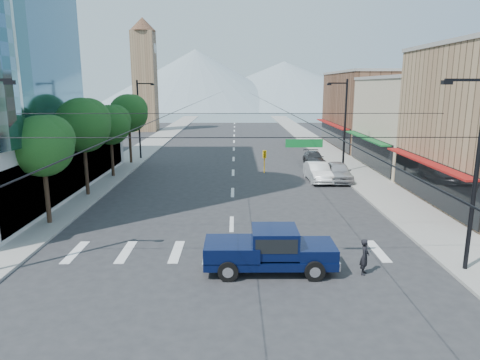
{
  "coord_description": "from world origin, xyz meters",
  "views": [
    {
      "loc": [
        0.26,
        -19.21,
        8.37
      ],
      "look_at": [
        0.5,
        5.06,
        3.0
      ],
      "focal_mm": 32.0,
      "sensor_mm": 36.0,
      "label": 1
    }
  ],
  "objects_px": {
    "pedestrian": "(365,257)",
    "parked_car_near": "(338,172)",
    "pickup_truck": "(269,249)",
    "parked_car_mid": "(318,172)",
    "parked_car_far": "(314,158)"
  },
  "relations": [
    {
      "from": "pedestrian",
      "to": "parked_car_near",
      "type": "xyz_separation_m",
      "value": [
        3.33,
        19.32,
        0.03
      ]
    },
    {
      "from": "pickup_truck",
      "to": "parked_car_mid",
      "type": "xyz_separation_m",
      "value": [
        5.82,
        18.99,
        -0.24
      ]
    },
    {
      "from": "pickup_truck",
      "to": "parked_car_far",
      "type": "xyz_separation_m",
      "value": [
        6.93,
        27.17,
        -0.37
      ]
    },
    {
      "from": "parked_car_near",
      "to": "parked_car_mid",
      "type": "bearing_deg",
      "value": 179.87
    },
    {
      "from": "parked_car_near",
      "to": "parked_car_far",
      "type": "relative_size",
      "value": 1.05
    },
    {
      "from": "pedestrian",
      "to": "parked_car_near",
      "type": "distance_m",
      "value": 19.6
    },
    {
      "from": "parked_car_near",
      "to": "pedestrian",
      "type": "bearing_deg",
      "value": -98.61
    },
    {
      "from": "pickup_truck",
      "to": "parked_car_far",
      "type": "bearing_deg",
      "value": 75.82
    },
    {
      "from": "pedestrian",
      "to": "parked_car_mid",
      "type": "height_order",
      "value": "parked_car_mid"
    },
    {
      "from": "pickup_truck",
      "to": "parked_car_near",
      "type": "bearing_deg",
      "value": 68.22
    },
    {
      "from": "pickup_truck",
      "to": "parked_car_near",
      "type": "xyz_separation_m",
      "value": [
        7.62,
        18.95,
        -0.21
      ]
    },
    {
      "from": "pedestrian",
      "to": "parked_car_near",
      "type": "bearing_deg",
      "value": 14.87
    },
    {
      "from": "parked_car_mid",
      "to": "parked_car_far",
      "type": "bearing_deg",
      "value": 80.39
    },
    {
      "from": "pickup_truck",
      "to": "parked_car_mid",
      "type": "distance_m",
      "value": 19.86
    },
    {
      "from": "parked_car_mid",
      "to": "parked_car_far",
      "type": "distance_m",
      "value": 8.25
    }
  ]
}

